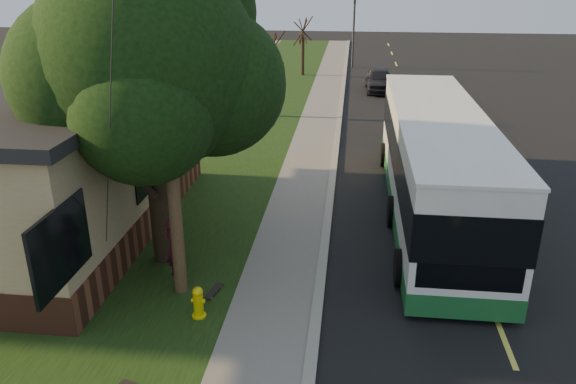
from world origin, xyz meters
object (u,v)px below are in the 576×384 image
object	(u,v)px
fire_hydrant	(198,302)
distant_car	(380,80)
leafy_tree	(151,65)
bare_tree_far	(303,47)
dumpster	(74,162)
traffic_signal	(354,25)
bare_tree_near	(272,76)
skateboarder	(175,248)
skateboard_main	(214,291)
utility_pole	(166,104)
transit_bus	(435,161)

from	to	relation	value
fire_hydrant	distant_car	bearing A→B (deg)	79.11
leafy_tree	bare_tree_far	distance (m)	27.56
fire_hydrant	dumpster	world-z (taller)	dumpster
fire_hydrant	dumpster	bearing A→B (deg)	129.85
bare_tree_far	dumpster	world-z (taller)	bare_tree_far
fire_hydrant	traffic_signal	bearing A→B (deg)	84.79
bare_tree_near	skateboarder	size ratio (longest dim) A/B	2.71
skateboard_main	bare_tree_far	bearing A→B (deg)	90.99
utility_pole	bare_tree_far	world-z (taller)	utility_pole
fire_hydrant	skateboarder	distance (m)	1.97
leafy_tree	distant_car	bearing A→B (deg)	74.14
leafy_tree	transit_bus	distance (m)	8.97
transit_bus	skateboard_main	bearing A→B (deg)	-136.25
bare_tree_far	transit_bus	distance (m)	24.37
bare_tree_far	transit_bus	world-z (taller)	bare_tree_far
traffic_signal	dumpster	xyz separation A→B (m)	(-10.00, -25.73, -2.55)
traffic_signal	dumpster	world-z (taller)	traffic_signal
utility_pole	skateboarder	distance (m)	3.83
utility_pole	dumpster	bearing A→B (deg)	130.42
fire_hydrant	transit_bus	size ratio (longest dim) A/B	0.06
utility_pole	transit_bus	size ratio (longest dim) A/B	0.74
dumpster	distant_car	xyz separation A→B (m)	(11.77, 17.05, 0.11)
leafy_tree	transit_bus	size ratio (longest dim) A/B	0.64
bare_tree_near	bare_tree_far	xyz separation A→B (m)	(0.50, 12.00, -0.15)
fire_hydrant	transit_bus	bearing A→B (deg)	47.92
bare_tree_near	traffic_signal	bearing A→B (deg)	75.96
bare_tree_near	skateboarder	world-z (taller)	bare_tree_near
bare_tree_near	utility_pole	bearing A→B (deg)	-89.34
utility_pole	skateboarder	xyz separation A→B (m)	(-0.31, 0.64, -3.77)
traffic_signal	distant_car	distance (m)	9.19
bare_tree_far	distant_car	world-z (taller)	bare_tree_far
leafy_tree	distant_car	xyz separation A→B (m)	(6.44, 22.67, -4.45)
transit_bus	skateboard_main	distance (m)	8.08
utility_pole	distant_car	xyz separation A→B (m)	(5.57, 24.32, -3.91)
bare_tree_near	bare_tree_far	bearing A→B (deg)	87.61
utility_pole	bare_tree_near	distance (m)	17.19
bare_tree_far	distant_car	bearing A→B (deg)	-41.64
bare_tree_far	skateboard_main	distance (m)	29.10
transit_bus	leafy_tree	bearing A→B (deg)	-152.83
utility_pole	bare_tree_near	world-z (taller)	utility_pole
fire_hydrant	skateboarder	world-z (taller)	skateboarder
fire_hydrant	dumpster	size ratio (longest dim) A/B	0.51
transit_bus	skateboarder	distance (m)	8.39
distant_car	fire_hydrant	bearing A→B (deg)	-102.13
bare_tree_near	traffic_signal	world-z (taller)	traffic_signal
bare_tree_far	skateboard_main	xyz separation A→B (m)	(0.50, -29.03, -1.88)
fire_hydrant	skateboard_main	bearing A→B (deg)	84.11
skateboarder	transit_bus	bearing A→B (deg)	-105.84
bare_tree_far	utility_pole	bearing A→B (deg)	-90.60
traffic_signal	skateboarder	bearing A→B (deg)	-97.24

